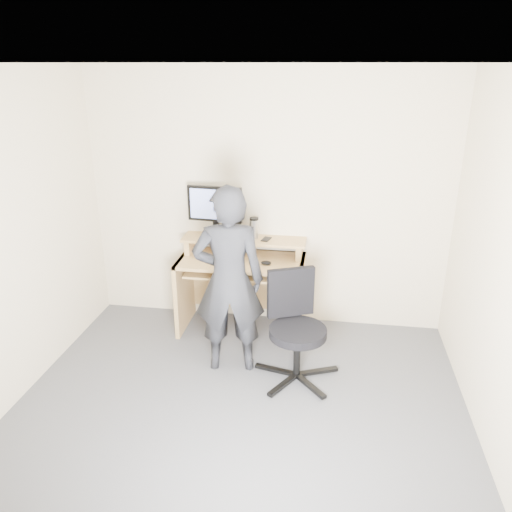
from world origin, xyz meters
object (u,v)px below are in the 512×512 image
(office_chair, at_px, (295,323))
(desk, at_px, (243,276))
(person, at_px, (229,281))
(monitor, at_px, (215,207))

(office_chair, bearing_deg, desk, 103.59)
(office_chair, height_order, person, person)
(monitor, bearing_deg, desk, -6.75)
(desk, distance_m, person, 0.78)
(monitor, distance_m, office_chair, 1.40)
(monitor, height_order, office_chair, monitor)
(monitor, bearing_deg, office_chair, -39.36)
(desk, height_order, office_chair, office_chair)
(desk, xyz_separation_m, monitor, (-0.28, 0.06, 0.67))
(desk, bearing_deg, monitor, 168.22)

